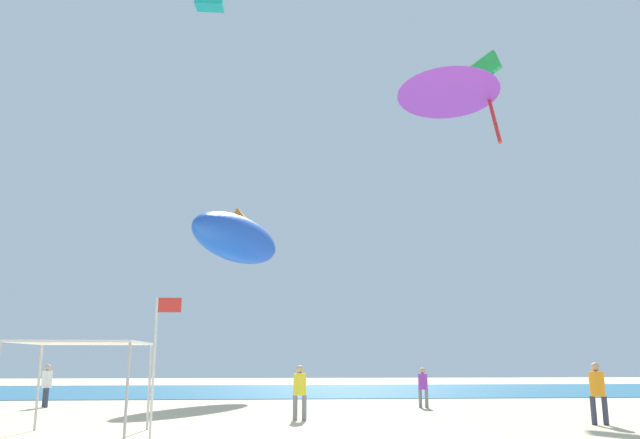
{
  "coord_description": "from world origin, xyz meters",
  "views": [
    {
      "loc": [
        -1.59,
        -16.2,
        1.88
      ],
      "look_at": [
        0.91,
        15.32,
        8.88
      ],
      "focal_mm": 35.76,
      "sensor_mm": 36.0,
      "label": 1
    }
  ],
  "objects_px": {
    "kite_inflatable_blue": "(237,239)",
    "kite_parafoil_green": "(468,81)",
    "person_leftmost": "(423,384)",
    "person_central": "(597,388)",
    "canopy_tent": "(83,346)",
    "banner_flag": "(158,353)",
    "kite_delta_purple": "(448,86)",
    "person_near_tent": "(300,388)",
    "person_rightmost": "(47,382)"
  },
  "relations": [
    {
      "from": "person_near_tent",
      "to": "banner_flag",
      "type": "bearing_deg",
      "value": -103.94
    },
    {
      "from": "person_leftmost",
      "to": "person_rightmost",
      "type": "relative_size",
      "value": 0.93
    },
    {
      "from": "kite_delta_purple",
      "to": "banner_flag",
      "type": "bearing_deg",
      "value": 52.88
    },
    {
      "from": "kite_inflatable_blue",
      "to": "kite_parafoil_green",
      "type": "bearing_deg",
      "value": -55.58
    },
    {
      "from": "person_leftmost",
      "to": "banner_flag",
      "type": "height_order",
      "value": "banner_flag"
    },
    {
      "from": "person_leftmost",
      "to": "canopy_tent",
      "type": "bearing_deg",
      "value": -102.43
    },
    {
      "from": "person_central",
      "to": "kite_parafoil_green",
      "type": "bearing_deg",
      "value": -78.89
    },
    {
      "from": "canopy_tent",
      "to": "person_leftmost",
      "type": "distance_m",
      "value": 14.41
    },
    {
      "from": "person_central",
      "to": "person_rightmost",
      "type": "relative_size",
      "value": 1.06
    },
    {
      "from": "person_near_tent",
      "to": "person_central",
      "type": "distance_m",
      "value": 9.09
    },
    {
      "from": "person_near_tent",
      "to": "person_rightmost",
      "type": "relative_size",
      "value": 1.01
    },
    {
      "from": "person_near_tent",
      "to": "person_central",
      "type": "relative_size",
      "value": 0.95
    },
    {
      "from": "canopy_tent",
      "to": "banner_flag",
      "type": "distance_m",
      "value": 2.73
    },
    {
      "from": "person_rightmost",
      "to": "kite_delta_purple",
      "type": "relative_size",
      "value": 0.32
    },
    {
      "from": "kite_delta_purple",
      "to": "person_rightmost",
      "type": "bearing_deg",
      "value": 3.41
    },
    {
      "from": "kite_delta_purple",
      "to": "kite_parafoil_green",
      "type": "height_order",
      "value": "kite_parafoil_green"
    },
    {
      "from": "person_central",
      "to": "kite_delta_purple",
      "type": "relative_size",
      "value": 0.35
    },
    {
      "from": "kite_delta_purple",
      "to": "kite_parafoil_green",
      "type": "xyz_separation_m",
      "value": [
        4.52,
        10.54,
        5.31
      ]
    },
    {
      "from": "person_leftmost",
      "to": "banner_flag",
      "type": "distance_m",
      "value": 13.95
    },
    {
      "from": "kite_parafoil_green",
      "to": "kite_inflatable_blue",
      "type": "distance_m",
      "value": 18.27
    },
    {
      "from": "kite_delta_purple",
      "to": "kite_inflatable_blue",
      "type": "bearing_deg",
      "value": -32.37
    },
    {
      "from": "person_central",
      "to": "person_leftmost",
      "type": "bearing_deg",
      "value": -44.88
    },
    {
      "from": "banner_flag",
      "to": "person_near_tent",
      "type": "bearing_deg",
      "value": 56.45
    },
    {
      "from": "kite_inflatable_blue",
      "to": "person_near_tent",
      "type": "bearing_deg",
      "value": -143.43
    },
    {
      "from": "canopy_tent",
      "to": "person_leftmost",
      "type": "xyz_separation_m",
      "value": [
        11.13,
        9.05,
        -1.31
      ]
    },
    {
      "from": "person_near_tent",
      "to": "kite_parafoil_green",
      "type": "bearing_deg",
      "value": 73.86
    },
    {
      "from": "person_leftmost",
      "to": "kite_parafoil_green",
      "type": "bearing_deg",
      "value": 98.61
    },
    {
      "from": "person_rightmost",
      "to": "kite_delta_purple",
      "type": "bearing_deg",
      "value": -126.65
    },
    {
      "from": "canopy_tent",
      "to": "person_leftmost",
      "type": "relative_size",
      "value": 1.96
    },
    {
      "from": "person_near_tent",
      "to": "kite_inflatable_blue",
      "type": "xyz_separation_m",
      "value": [
        -2.84,
        13.52,
        7.43
      ]
    },
    {
      "from": "banner_flag",
      "to": "kite_parafoil_green",
      "type": "distance_m",
      "value": 31.55
    },
    {
      "from": "person_central",
      "to": "kite_inflatable_blue",
      "type": "xyz_separation_m",
      "value": [
        -11.66,
        15.75,
        7.37
      ]
    },
    {
      "from": "canopy_tent",
      "to": "kite_delta_purple",
      "type": "relative_size",
      "value": 0.59
    },
    {
      "from": "person_central",
      "to": "banner_flag",
      "type": "relative_size",
      "value": 0.54
    },
    {
      "from": "person_leftmost",
      "to": "person_central",
      "type": "relative_size",
      "value": 0.87
    },
    {
      "from": "banner_flag",
      "to": "kite_delta_purple",
      "type": "xyz_separation_m",
      "value": [
        10.64,
        10.95,
        12.12
      ]
    },
    {
      "from": "kite_parafoil_green",
      "to": "person_near_tent",
      "type": "bearing_deg",
      "value": 101.63
    },
    {
      "from": "kite_delta_purple",
      "to": "kite_parafoil_green",
      "type": "bearing_deg",
      "value": -106.12
    },
    {
      "from": "person_central",
      "to": "kite_inflatable_blue",
      "type": "bearing_deg",
      "value": -34.0
    },
    {
      "from": "person_central",
      "to": "kite_parafoil_green",
      "type": "xyz_separation_m",
      "value": [
        2.68,
        18.21,
        18.41
      ]
    },
    {
      "from": "canopy_tent",
      "to": "kite_delta_purple",
      "type": "distance_m",
      "value": 19.86
    },
    {
      "from": "person_rightmost",
      "to": "banner_flag",
      "type": "distance_m",
      "value": 13.68
    },
    {
      "from": "person_rightmost",
      "to": "kite_delta_purple",
      "type": "xyz_separation_m",
      "value": [
        17.06,
        -1.09,
        13.16
      ]
    },
    {
      "from": "kite_parafoil_green",
      "to": "person_leftmost",
      "type": "bearing_deg",
      "value": 107.52
    },
    {
      "from": "person_leftmost",
      "to": "person_central",
      "type": "bearing_deg",
      "value": -25.91
    },
    {
      "from": "person_central",
      "to": "kite_delta_purple",
      "type": "bearing_deg",
      "value": -57.07
    },
    {
      "from": "kite_parafoil_green",
      "to": "person_rightmost",
      "type": "bearing_deg",
      "value": 71.03
    },
    {
      "from": "kite_delta_purple",
      "to": "kite_parafoil_green",
      "type": "distance_m",
      "value": 12.64
    },
    {
      "from": "canopy_tent",
      "to": "kite_inflatable_blue",
      "type": "bearing_deg",
      "value": 80.21
    },
    {
      "from": "kite_parafoil_green",
      "to": "banner_flag",
      "type": "bearing_deg",
      "value": 102.18
    }
  ]
}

